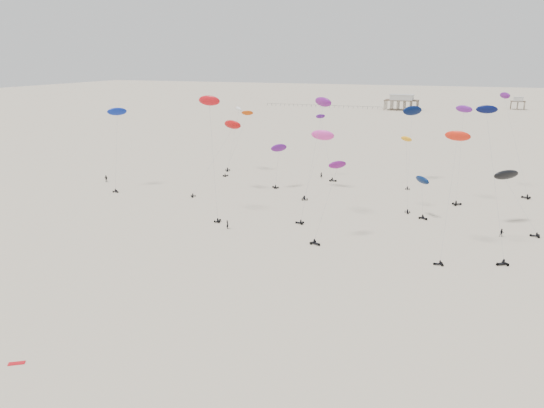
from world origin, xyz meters
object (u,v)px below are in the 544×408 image
at_px(rig_9, 320,119).
at_px(spectator_0, 228,229).
at_px(rig_4, 423,188).
at_px(pavilion_main, 401,103).
at_px(pavilion_small, 518,104).
at_px(rig_0, 236,123).

xyz_separation_m(rig_9, spectator_0, (-14.41, -15.32, -20.96)).
xyz_separation_m(rig_4, rig_9, (-21.11, -6.62, 14.53)).
distance_m(pavilion_main, spectator_0, 259.11).
bearing_deg(rig_4, spectator_0, -21.63).
relative_size(pavilion_small, rig_4, 0.98).
xyz_separation_m(pavilion_small, rig_4, (-35.13, -267.13, 2.94)).
bearing_deg(pavilion_main, rig_0, -96.17).
xyz_separation_m(pavilion_small, spectator_0, (-70.66, -289.08, -3.49)).
xyz_separation_m(rig_0, rig_4, (57.18, -30.79, -7.70)).
relative_size(pavilion_small, rig_0, 0.47).
relative_size(rig_0, rig_9, 0.75).
relative_size(rig_4, spectator_0, 4.42).
relative_size(rig_9, spectator_0, 12.33).
distance_m(pavilion_small, spectator_0, 297.61).
bearing_deg(rig_4, rig_0, -81.63).
bearing_deg(pavilion_small, pavilion_main, -156.80).
bearing_deg(rig_9, spectator_0, 135.86).
xyz_separation_m(pavilion_main, rig_4, (34.87, -237.13, 2.20)).
bearing_deg(rig_9, rig_4, -73.48).
height_order(pavilion_main, spectator_0, pavilion_main).
relative_size(rig_4, rig_9, 0.36).
bearing_deg(rig_4, pavilion_small, -150.82).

